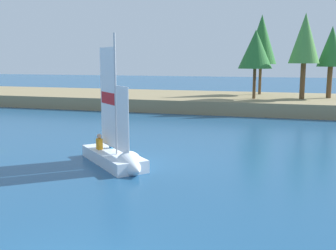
{
  "coord_description": "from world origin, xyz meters",
  "views": [
    {
      "loc": [
        3.8,
        -5.28,
        4.17
      ],
      "look_at": [
        -1.44,
        12.15,
        1.2
      ],
      "focal_mm": 42.18,
      "sensor_mm": 36.0,
      "label": 1
    }
  ],
  "objects_px": {
    "shoreline_tree_left": "(255,49)",
    "shoreline_tree_midleft": "(261,40)",
    "shoreline_tree_centre": "(305,39)",
    "sailboat": "(119,157)",
    "shoreline_tree_midright": "(332,47)"
  },
  "relations": [
    {
      "from": "shoreline_tree_midleft",
      "to": "sailboat",
      "type": "relative_size",
      "value": 1.31
    },
    {
      "from": "shoreline_tree_left",
      "to": "shoreline_tree_midleft",
      "type": "height_order",
      "value": "shoreline_tree_midleft"
    },
    {
      "from": "shoreline_tree_midleft",
      "to": "shoreline_tree_centre",
      "type": "distance_m",
      "value": 5.26
    },
    {
      "from": "shoreline_tree_left",
      "to": "shoreline_tree_centre",
      "type": "relative_size",
      "value": 0.81
    },
    {
      "from": "shoreline_tree_left",
      "to": "shoreline_tree_centre",
      "type": "xyz_separation_m",
      "value": [
        3.79,
        0.77,
        0.8
      ]
    },
    {
      "from": "shoreline_tree_midleft",
      "to": "shoreline_tree_centre",
      "type": "xyz_separation_m",
      "value": [
        3.63,
        -3.8,
        -0.19
      ]
    },
    {
      "from": "shoreline_tree_left",
      "to": "shoreline_tree_midleft",
      "type": "xyz_separation_m",
      "value": [
        0.15,
        4.56,
        0.99
      ]
    },
    {
      "from": "shoreline_tree_left",
      "to": "sailboat",
      "type": "height_order",
      "value": "shoreline_tree_left"
    },
    {
      "from": "shoreline_tree_midleft",
      "to": "sailboat",
      "type": "bearing_deg",
      "value": -99.06
    },
    {
      "from": "shoreline_tree_left",
      "to": "shoreline_tree_centre",
      "type": "height_order",
      "value": "shoreline_tree_centre"
    },
    {
      "from": "shoreline_tree_centre",
      "to": "shoreline_tree_midright",
      "type": "bearing_deg",
      "value": 36.77
    },
    {
      "from": "shoreline_tree_centre",
      "to": "shoreline_tree_midright",
      "type": "height_order",
      "value": "shoreline_tree_centre"
    },
    {
      "from": "shoreline_tree_midleft",
      "to": "shoreline_tree_midright",
      "type": "distance_m",
      "value": 6.27
    },
    {
      "from": "shoreline_tree_centre",
      "to": "shoreline_tree_midleft",
      "type": "bearing_deg",
      "value": 133.74
    },
    {
      "from": "shoreline_tree_left",
      "to": "shoreline_tree_centre",
      "type": "distance_m",
      "value": 3.95
    }
  ]
}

